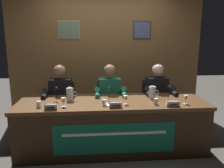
{
  "coord_description": "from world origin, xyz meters",
  "views": [
    {
      "loc": [
        -0.26,
        -3.19,
        1.66
      ],
      "look_at": [
        0.0,
        0.0,
        0.98
      ],
      "focal_mm": 36.56,
      "sensor_mm": 36.0,
      "label": 1
    }
  ],
  "objects_px": {
    "juice_glass_left": "(63,100)",
    "water_pitcher_left_side": "(70,94)",
    "nameplate_left": "(51,107)",
    "panelist_left": "(60,96)",
    "water_cup_center": "(104,103)",
    "document_stack_center": "(111,105)",
    "conference_table": "(113,118)",
    "microphone_left": "(56,98)",
    "water_cup_right": "(156,102)",
    "chair_right": "(154,106)",
    "microphone_center": "(109,98)",
    "panelist_center": "(110,95)",
    "panelist_right": "(158,94)",
    "nameplate_right": "(173,104)",
    "juice_glass_right": "(186,98)",
    "chair_center": "(109,108)",
    "water_pitcher_right_side": "(152,93)",
    "water_cup_left": "(39,105)",
    "juice_glass_center": "(125,98)",
    "microphone_right": "(170,96)",
    "nameplate_center": "(116,105)",
    "chair_left": "(63,109)"
  },
  "relations": [
    {
      "from": "juice_glass_left",
      "to": "water_pitcher_left_side",
      "type": "xyz_separation_m",
      "value": [
        0.06,
        0.28,
        0.01
      ]
    },
    {
      "from": "nameplate_left",
      "to": "water_pitcher_left_side",
      "type": "distance_m",
      "value": 0.46
    },
    {
      "from": "panelist_left",
      "to": "water_cup_center",
      "type": "bearing_deg",
      "value": -43.74
    },
    {
      "from": "nameplate_left",
      "to": "document_stack_center",
      "type": "xyz_separation_m",
      "value": [
        0.78,
        0.14,
        -0.03
      ]
    },
    {
      "from": "conference_table",
      "to": "microphone_left",
      "type": "relative_size",
      "value": 12.57
    },
    {
      "from": "water_cup_right",
      "to": "chair_right",
      "type": "bearing_deg",
      "value": 75.76
    },
    {
      "from": "microphone_center",
      "to": "water_cup_right",
      "type": "relative_size",
      "value": 2.54
    },
    {
      "from": "panelist_center",
      "to": "panelist_right",
      "type": "relative_size",
      "value": 1.0
    },
    {
      "from": "panelist_center",
      "to": "water_cup_center",
      "type": "height_order",
      "value": "panelist_center"
    },
    {
      "from": "water_cup_center",
      "to": "chair_right",
      "type": "relative_size",
      "value": 0.1
    },
    {
      "from": "nameplate_right",
      "to": "juice_glass_right",
      "type": "height_order",
      "value": "juice_glass_right"
    },
    {
      "from": "chair_center",
      "to": "water_pitcher_right_side",
      "type": "xyz_separation_m",
      "value": [
        0.61,
        -0.57,
        0.4
      ]
    },
    {
      "from": "document_stack_center",
      "to": "microphone_left",
      "type": "bearing_deg",
      "value": 168.2
    },
    {
      "from": "nameplate_left",
      "to": "water_cup_left",
      "type": "distance_m",
      "value": 0.21
    },
    {
      "from": "chair_right",
      "to": "water_pitcher_right_side",
      "type": "relative_size",
      "value": 4.2
    },
    {
      "from": "panelist_right",
      "to": "water_cup_center",
      "type": "bearing_deg",
      "value": -144.86
    },
    {
      "from": "water_cup_center",
      "to": "water_cup_right",
      "type": "distance_m",
      "value": 0.71
    },
    {
      "from": "chair_right",
      "to": "panelist_center",
      "type": "bearing_deg",
      "value": -166.17
    },
    {
      "from": "water_pitcher_left_side",
      "to": "document_stack_center",
      "type": "height_order",
      "value": "water_pitcher_left_side"
    },
    {
      "from": "nameplate_left",
      "to": "panelist_right",
      "type": "xyz_separation_m",
      "value": [
        1.62,
        0.77,
        -0.07
      ]
    },
    {
      "from": "water_cup_right",
      "to": "water_pitcher_left_side",
      "type": "bearing_deg",
      "value": 166.52
    },
    {
      "from": "water_cup_left",
      "to": "water_pitcher_right_side",
      "type": "height_order",
      "value": "water_pitcher_right_side"
    },
    {
      "from": "juice_glass_center",
      "to": "nameplate_right",
      "type": "bearing_deg",
      "value": -14.38
    },
    {
      "from": "water_pitcher_right_side",
      "to": "microphone_right",
      "type": "bearing_deg",
      "value": -32.86
    },
    {
      "from": "nameplate_right",
      "to": "water_pitcher_right_side",
      "type": "distance_m",
      "value": 0.44
    },
    {
      "from": "document_stack_center",
      "to": "juice_glass_left",
      "type": "bearing_deg",
      "value": -178.11
    },
    {
      "from": "panelist_center",
      "to": "nameplate_center",
      "type": "bearing_deg",
      "value": -88.53
    },
    {
      "from": "microphone_center",
      "to": "water_cup_right",
      "type": "distance_m",
      "value": 0.65
    },
    {
      "from": "chair_center",
      "to": "document_stack_center",
      "type": "height_order",
      "value": "chair_center"
    },
    {
      "from": "water_cup_center",
      "to": "microphone_right",
      "type": "bearing_deg",
      "value": 8.4
    },
    {
      "from": "chair_left",
      "to": "chair_center",
      "type": "bearing_deg",
      "value": 0.0
    },
    {
      "from": "microphone_left",
      "to": "nameplate_center",
      "type": "height_order",
      "value": "microphone_left"
    },
    {
      "from": "nameplate_center",
      "to": "water_cup_center",
      "type": "xyz_separation_m",
      "value": [
        -0.14,
        0.1,
        -0.0
      ]
    },
    {
      "from": "panelist_center",
      "to": "juice_glass_center",
      "type": "height_order",
      "value": "panelist_center"
    },
    {
      "from": "chair_left",
      "to": "nameplate_left",
      "type": "relative_size",
      "value": 5.48
    },
    {
      "from": "nameplate_left",
      "to": "microphone_right",
      "type": "xyz_separation_m",
      "value": [
        1.65,
        0.26,
        0.03
      ]
    },
    {
      "from": "panelist_left",
      "to": "water_pitcher_right_side",
      "type": "distance_m",
      "value": 1.47
    },
    {
      "from": "microphone_center",
      "to": "nameplate_right",
      "type": "bearing_deg",
      "value": -15.42
    },
    {
      "from": "conference_table",
      "to": "chair_center",
      "type": "distance_m",
      "value": 0.74
    },
    {
      "from": "water_cup_right",
      "to": "nameplate_center",
      "type": "bearing_deg",
      "value": -170.38
    },
    {
      "from": "juice_glass_left",
      "to": "microphone_left",
      "type": "height_order",
      "value": "microphone_left"
    },
    {
      "from": "panelist_center",
      "to": "water_cup_center",
      "type": "bearing_deg",
      "value": -100.64
    },
    {
      "from": "conference_table",
      "to": "water_cup_left",
      "type": "xyz_separation_m",
      "value": [
        -0.99,
        -0.13,
        0.27
      ]
    },
    {
      "from": "microphone_center",
      "to": "microphone_right",
      "type": "distance_m",
      "value": 0.88
    },
    {
      "from": "nameplate_center",
      "to": "microphone_left",
      "type": "bearing_deg",
      "value": 161.13
    },
    {
      "from": "water_cup_right",
      "to": "panelist_center",
      "type": "bearing_deg",
      "value": 131.74
    },
    {
      "from": "microphone_left",
      "to": "panelist_right",
      "type": "bearing_deg",
      "value": 16.6
    },
    {
      "from": "conference_table",
      "to": "water_cup_center",
      "type": "distance_m",
      "value": 0.32
    },
    {
      "from": "chair_left",
      "to": "water_pitcher_left_side",
      "type": "bearing_deg",
      "value": -71.04
    },
    {
      "from": "conference_table",
      "to": "juice_glass_right",
      "type": "relative_size",
      "value": 21.91
    }
  ]
}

